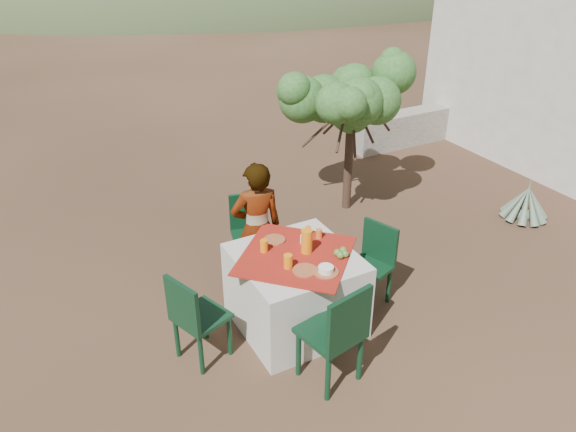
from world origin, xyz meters
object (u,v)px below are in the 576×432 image
object	(u,v)px
juice_pitcher	(307,241)
chair_left	(194,316)
chair_far	(249,229)
chair_right	(373,261)
agave	(526,203)
chair_near	(338,332)
person	(257,229)
table	(295,290)
shrub_tree	(353,104)

from	to	relation	value
juice_pitcher	chair_left	bearing A→B (deg)	-178.47
chair_far	chair_right	bearing A→B (deg)	-39.27
chair_right	agave	bearing A→B (deg)	79.77
chair_near	person	size ratio (longest dim) A/B	0.68
chair_right	chair_near	bearing A→B (deg)	-69.07
chair_left	chair_right	size ratio (longest dim) A/B	1.04
chair_left	agave	size ratio (longest dim) A/B	1.38
agave	juice_pitcher	size ratio (longest dim) A/B	2.79
chair_near	chair_right	bearing A→B (deg)	-150.39
chair_far	person	world-z (taller)	person
table	agave	world-z (taller)	table
chair_near	chair_right	distance (m)	1.21
agave	juice_pitcher	world-z (taller)	juice_pitcher
table	chair_near	bearing A→B (deg)	-95.05
table	chair_near	xyz separation A→B (m)	(-0.07, -0.82, 0.15)
chair_far	agave	world-z (taller)	chair_far
person	chair_right	bearing A→B (deg)	150.96
chair_far	chair_near	world-z (taller)	chair_near
chair_far	person	bearing A→B (deg)	-88.54
chair_left	agave	world-z (taller)	chair_left
chair_near	chair_right	world-z (taller)	chair_near
juice_pitcher	chair_near	bearing A→B (deg)	-102.66
chair_near	person	bearing A→B (deg)	-101.79
chair_left	juice_pitcher	bearing A→B (deg)	-108.25
chair_far	juice_pitcher	world-z (taller)	juice_pitcher
chair_left	agave	distance (m)	4.54
table	chair_far	distance (m)	1.08
table	shrub_tree	world-z (taller)	shrub_tree
chair_far	chair_left	world-z (taller)	chair_left
shrub_tree	chair_far	bearing A→B (deg)	-157.70
shrub_tree	juice_pitcher	world-z (taller)	shrub_tree
chair_left	chair_right	distance (m)	1.82
table	chair_right	bearing A→B (deg)	-2.11
table	shrub_tree	distance (m)	2.71
person	juice_pitcher	size ratio (longest dim) A/B	6.26
chair_left	juice_pitcher	distance (m)	1.16
table	chair_right	world-z (taller)	chair_right
chair_near	agave	size ratio (longest dim) A/B	1.53
table	chair_left	bearing A→B (deg)	-178.28
shrub_tree	agave	distance (m)	2.51
person	shrub_tree	world-z (taller)	shrub_tree
person	agave	bearing A→B (deg)	-174.57
shrub_tree	agave	size ratio (longest dim) A/B	2.78
person	agave	distance (m)	3.63
agave	person	bearing A→B (deg)	175.87
chair_far	agave	bearing A→B (deg)	4.30
chair_right	juice_pitcher	bearing A→B (deg)	-112.28
chair_right	juice_pitcher	world-z (taller)	juice_pitcher
chair_near	chair_left	bearing A→B (deg)	-52.18
chair_left	person	size ratio (longest dim) A/B	0.61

